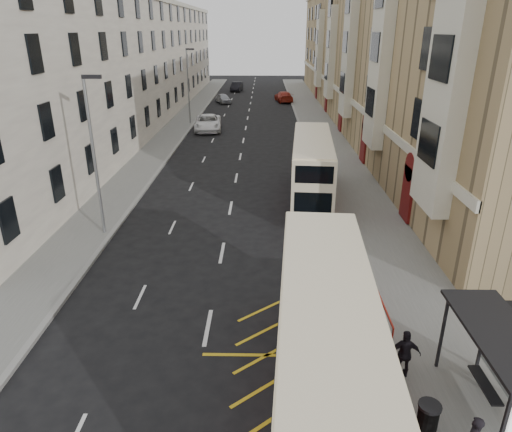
{
  "coord_description": "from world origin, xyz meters",
  "views": [
    {
      "loc": [
        2.01,
        -9.82,
        10.13
      ],
      "look_at": [
        1.67,
        9.38,
        2.2
      ],
      "focal_mm": 32.0,
      "sensor_mm": 36.0,
      "label": 1
    }
  ],
  "objects_px": {
    "street_lamp_far": "(188,82)",
    "car_dark": "(237,87)",
    "street_lamp_near": "(94,149)",
    "double_decker_front": "(325,358)",
    "double_decker_rear": "(312,169)",
    "litter_bin": "(428,419)",
    "car_red": "(284,97)",
    "bus_shelter": "(510,366)",
    "car_silver": "(223,98)",
    "pedestrian_far": "(405,354)",
    "white_van": "(208,123)"
  },
  "relations": [
    {
      "from": "street_lamp_near",
      "to": "litter_bin",
      "type": "height_order",
      "value": "street_lamp_near"
    },
    {
      "from": "street_lamp_far",
      "to": "white_van",
      "type": "distance_m",
      "value": 5.6
    },
    {
      "from": "car_red",
      "to": "double_decker_rear",
      "type": "bearing_deg",
      "value": 81.87
    },
    {
      "from": "double_decker_front",
      "to": "double_decker_rear",
      "type": "height_order",
      "value": "double_decker_front"
    },
    {
      "from": "litter_bin",
      "to": "bus_shelter",
      "type": "bearing_deg",
      "value": 9.94
    },
    {
      "from": "car_silver",
      "to": "car_red",
      "type": "bearing_deg",
      "value": -11.02
    },
    {
      "from": "car_silver",
      "to": "car_red",
      "type": "relative_size",
      "value": 0.75
    },
    {
      "from": "bus_shelter",
      "to": "litter_bin",
      "type": "distance_m",
      "value": 2.5
    },
    {
      "from": "street_lamp_near",
      "to": "litter_bin",
      "type": "xyz_separation_m",
      "value": [
        12.7,
        -12.74,
        -3.97
      ]
    },
    {
      "from": "litter_bin",
      "to": "car_red",
      "type": "height_order",
      "value": "car_red"
    },
    {
      "from": "car_silver",
      "to": "car_dark",
      "type": "xyz_separation_m",
      "value": [
        1.19,
        13.72,
        0.09
      ]
    },
    {
      "from": "bus_shelter",
      "to": "pedestrian_far",
      "type": "xyz_separation_m",
      "value": [
        -1.99,
        1.87,
        -1.18
      ]
    },
    {
      "from": "street_lamp_far",
      "to": "car_red",
      "type": "distance_m",
      "value": 21.08
    },
    {
      "from": "bus_shelter",
      "to": "street_lamp_far",
      "type": "xyz_separation_m",
      "value": [
        -14.69,
        42.39,
        2.5
      ]
    },
    {
      "from": "street_lamp_far",
      "to": "double_decker_front",
      "type": "xyz_separation_m",
      "value": [
        10.0,
        -42.2,
        -2.49
      ]
    },
    {
      "from": "white_van",
      "to": "street_lamp_near",
      "type": "bearing_deg",
      "value": -99.89
    },
    {
      "from": "street_lamp_far",
      "to": "double_decker_front",
      "type": "height_order",
      "value": "street_lamp_far"
    },
    {
      "from": "double_decker_rear",
      "to": "car_dark",
      "type": "relative_size",
      "value": 2.21
    },
    {
      "from": "bus_shelter",
      "to": "litter_bin",
      "type": "relative_size",
      "value": 4.27
    },
    {
      "from": "street_lamp_far",
      "to": "car_silver",
      "type": "distance_m",
      "value": 16.47
    },
    {
      "from": "white_van",
      "to": "litter_bin",
      "type": "bearing_deg",
      "value": -80.11
    },
    {
      "from": "double_decker_front",
      "to": "car_red",
      "type": "bearing_deg",
      "value": 92.71
    },
    {
      "from": "car_dark",
      "to": "double_decker_front",
      "type": "bearing_deg",
      "value": -79.08
    },
    {
      "from": "bus_shelter",
      "to": "car_red",
      "type": "xyz_separation_m",
      "value": [
        -3.45,
        59.8,
        -1.38
      ]
    },
    {
      "from": "street_lamp_near",
      "to": "double_decker_front",
      "type": "height_order",
      "value": "street_lamp_near"
    },
    {
      "from": "street_lamp_near",
      "to": "white_van",
      "type": "xyz_separation_m",
      "value": [
        2.38,
        26.66,
        -3.82
      ]
    },
    {
      "from": "street_lamp_near",
      "to": "car_red",
      "type": "height_order",
      "value": "street_lamp_near"
    },
    {
      "from": "bus_shelter",
      "to": "litter_bin",
      "type": "bearing_deg",
      "value": -170.06
    },
    {
      "from": "litter_bin",
      "to": "pedestrian_far",
      "type": "height_order",
      "value": "pedestrian_far"
    },
    {
      "from": "street_lamp_far",
      "to": "white_van",
      "type": "relative_size",
      "value": 1.36
    },
    {
      "from": "car_silver",
      "to": "car_dark",
      "type": "bearing_deg",
      "value": 63.75
    },
    {
      "from": "car_dark",
      "to": "car_red",
      "type": "bearing_deg",
      "value": -51.91
    },
    {
      "from": "white_van",
      "to": "bus_shelter",
      "type": "bearing_deg",
      "value": -77.28
    },
    {
      "from": "bus_shelter",
      "to": "car_dark",
      "type": "bearing_deg",
      "value": 98.78
    },
    {
      "from": "pedestrian_far",
      "to": "white_van",
      "type": "bearing_deg",
      "value": -71.44
    },
    {
      "from": "street_lamp_near",
      "to": "car_dark",
      "type": "xyz_separation_m",
      "value": [
        3.59,
        59.53,
        -3.87
      ]
    },
    {
      "from": "street_lamp_far",
      "to": "car_red",
      "type": "relative_size",
      "value": 1.53
    },
    {
      "from": "double_decker_front",
      "to": "car_dark",
      "type": "relative_size",
      "value": 2.31
    },
    {
      "from": "bus_shelter",
      "to": "double_decker_front",
      "type": "relative_size",
      "value": 0.4
    },
    {
      "from": "street_lamp_far",
      "to": "double_decker_rear",
      "type": "height_order",
      "value": "street_lamp_far"
    },
    {
      "from": "double_decker_rear",
      "to": "street_lamp_near",
      "type": "bearing_deg",
      "value": -149.91
    },
    {
      "from": "street_lamp_near",
      "to": "car_red",
      "type": "xyz_separation_m",
      "value": [
        11.24,
        47.41,
        -3.88
      ]
    },
    {
      "from": "street_lamp_far",
      "to": "car_silver",
      "type": "relative_size",
      "value": 2.02
    },
    {
      "from": "street_lamp_near",
      "to": "double_decker_rear",
      "type": "xyz_separation_m",
      "value": [
        11.33,
        5.4,
        -2.58
      ]
    },
    {
      "from": "street_lamp_far",
      "to": "car_dark",
      "type": "height_order",
      "value": "street_lamp_far"
    },
    {
      "from": "street_lamp_near",
      "to": "double_decker_rear",
      "type": "bearing_deg",
      "value": 25.49
    },
    {
      "from": "litter_bin",
      "to": "car_dark",
      "type": "xyz_separation_m",
      "value": [
        -9.11,
        72.27,
        0.1
      ]
    },
    {
      "from": "street_lamp_far",
      "to": "pedestrian_far",
      "type": "bearing_deg",
      "value": -72.6
    },
    {
      "from": "double_decker_front",
      "to": "litter_bin",
      "type": "distance_m",
      "value": 3.13
    },
    {
      "from": "double_decker_front",
      "to": "car_red",
      "type": "relative_size",
      "value": 2.05
    }
  ]
}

